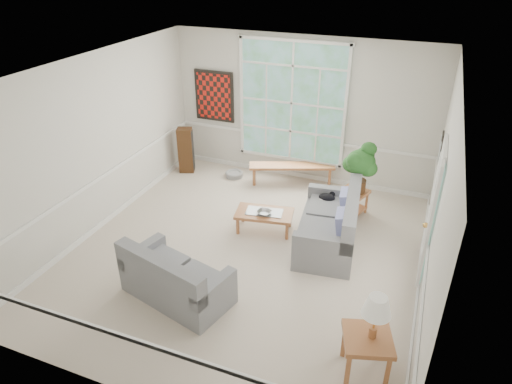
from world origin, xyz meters
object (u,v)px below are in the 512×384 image
at_px(end_table, 353,202).
at_px(side_table, 365,354).
at_px(coffee_table, 264,221).
at_px(loveseat_right, 328,220).
at_px(loveseat_front, 177,273).

relative_size(end_table, side_table, 0.84).
bearing_deg(side_table, coffee_table, 131.74).
xyz_separation_m(loveseat_right, coffee_table, (-1.14, 0.01, -0.29)).
bearing_deg(loveseat_right, end_table, 73.22).
bearing_deg(side_table, loveseat_right, 113.14).
relative_size(coffee_table, end_table, 2.09).
bearing_deg(loveseat_right, coffee_table, 172.50).
bearing_deg(end_table, loveseat_front, -120.32).
xyz_separation_m(loveseat_right, loveseat_front, (-1.69, -2.06, -0.06)).
bearing_deg(loveseat_right, side_table, -73.83).
xyz_separation_m(loveseat_front, coffee_table, (0.55, 2.07, -0.24)).
relative_size(loveseat_front, side_table, 2.76).
bearing_deg(loveseat_front, end_table, 74.31).
xyz_separation_m(loveseat_front, end_table, (1.89, 3.23, -0.18)).
xyz_separation_m(end_table, side_table, (0.83, -3.59, 0.04)).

